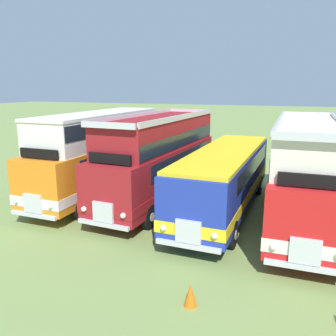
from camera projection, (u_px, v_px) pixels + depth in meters
The scene contains 7 objects.
ground_plane at pixel (223, 212), 16.71m from camera, with size 200.00×200.00×0.00m, color #7A934C.
bus_first_in_row at pixel (100, 150), 19.00m from camera, with size 2.67×10.37×4.49m.
bus_second_in_row at pixel (160, 157), 17.86m from camera, with size 3.02×10.27×4.52m.
bus_third_in_row at pixel (225, 176), 16.46m from camera, with size 2.72×10.86×2.99m.
bus_fourth_in_row at pixel (305, 170), 14.99m from camera, with size 2.77×10.73×4.52m.
cone_near_end at pixel (190, 295), 9.48m from camera, with size 0.36×0.36×0.66m, color orange.
rope_fence_line at pixel (255, 156), 26.70m from camera, with size 19.98×0.08×1.05m.
Camera 1 is at (3.23, -15.70, 5.82)m, focal length 37.53 mm.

